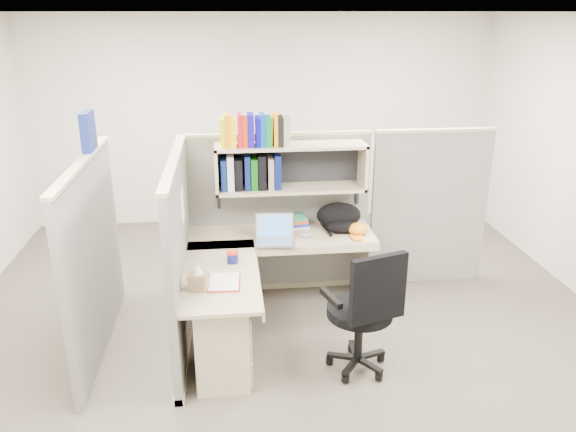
{
  "coord_description": "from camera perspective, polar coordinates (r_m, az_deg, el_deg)",
  "views": [
    {
      "loc": [
        -0.48,
        -4.32,
        2.71
      ],
      "look_at": [
        0.03,
        0.25,
        1.02
      ],
      "focal_mm": 35.0,
      "sensor_mm": 36.0,
      "label": 1
    }
  ],
  "objects": [
    {
      "name": "book_stack",
      "position": [
        5.47,
        1.05,
        -0.48
      ],
      "size": [
        0.2,
        0.25,
        0.11
      ],
      "primitive_type": null,
      "rotation": [
        0.0,
        0.0,
        0.18
      ],
      "color": "gray",
      "rests_on": "desk"
    },
    {
      "name": "mouse",
      "position": [
        5.22,
        1.88,
        -1.95
      ],
      "size": [
        0.11,
        0.09,
        0.04
      ],
      "primitive_type": "ellipsoid",
      "rotation": [
        0.0,
        0.0,
        0.3
      ],
      "color": "#7E9EB3",
      "rests_on": "desk"
    },
    {
      "name": "room_shell",
      "position": [
        4.48,
        0.03,
        6.05
      ],
      "size": [
        6.0,
        6.0,
        6.0
      ],
      "color": "beige",
      "rests_on": "ground"
    },
    {
      "name": "cubicle",
      "position": [
        5.1,
        -4.65,
        -0.62
      ],
      "size": [
        3.79,
        1.84,
        1.95
      ],
      "color": "slate",
      "rests_on": "ground"
    },
    {
      "name": "laptop",
      "position": [
        5.04,
        -1.34,
        -1.46
      ],
      "size": [
        0.37,
        0.37,
        0.25
      ],
      "primitive_type": null,
      "rotation": [
        0.0,
        0.0,
        -0.06
      ],
      "color": "#AAAAAF",
      "rests_on": "desk"
    },
    {
      "name": "task_chair",
      "position": [
        4.47,
        7.54,
        -11.38
      ],
      "size": [
        0.62,
        0.57,
        1.08
      ],
      "color": "black",
      "rests_on": "ground"
    },
    {
      "name": "loose_paper",
      "position": [
        4.41,
        -6.51,
        -6.62
      ],
      "size": [
        0.24,
        0.32,
        0.0
      ],
      "primitive_type": null,
      "rotation": [
        0.0,
        0.0,
        -0.05
      ],
      "color": "white",
      "rests_on": "desk"
    },
    {
      "name": "backpack",
      "position": [
        5.37,
        5.3,
        -0.14
      ],
      "size": [
        0.48,
        0.4,
        0.25
      ],
      "primitive_type": null,
      "rotation": [
        0.0,
        0.0,
        -0.18
      ],
      "color": "black",
      "rests_on": "desk"
    },
    {
      "name": "orange_cap",
      "position": [
        5.31,
        7.1,
        -1.3
      ],
      "size": [
        0.25,
        0.27,
        0.1
      ],
      "primitive_type": null,
      "rotation": [
        0.0,
        0.0,
        -0.31
      ],
      "color": "orange",
      "rests_on": "desk"
    },
    {
      "name": "desk",
      "position": [
        4.63,
        -4.67,
        -9.33
      ],
      "size": [
        1.74,
        1.75,
        0.73
      ],
      "color": "tan",
      "rests_on": "ground"
    },
    {
      "name": "snack_canister",
      "position": [
        4.71,
        -5.65,
        -4.16
      ],
      "size": [
        0.1,
        0.1,
        0.1
      ],
      "color": "navy",
      "rests_on": "desk"
    },
    {
      "name": "ground",
      "position": [
        5.12,
        0.02,
        -11.82
      ],
      "size": [
        6.0,
        6.0,
        0.0
      ],
      "primitive_type": "plane",
      "color": "#38322B",
      "rests_on": "ground"
    },
    {
      "name": "tissue_box",
      "position": [
        4.29,
        -9.12,
        -6.08
      ],
      "size": [
        0.15,
        0.15,
        0.21
      ],
      "primitive_type": null,
      "rotation": [
        0.0,
        0.0,
        -0.2
      ],
      "color": "olive",
      "rests_on": "desk"
    },
    {
      "name": "paper_cup",
      "position": [
        5.41,
        -1.35,
        -0.8
      ],
      "size": [
        0.08,
        0.08,
        0.1
      ],
      "primitive_type": "cylinder",
      "rotation": [
        0.0,
        0.0,
        0.25
      ],
      "color": "white",
      "rests_on": "desk"
    }
  ]
}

